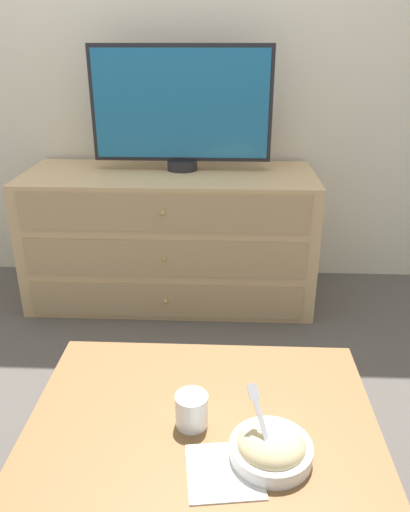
% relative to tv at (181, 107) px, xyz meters
% --- Properties ---
extents(ground_plane, '(12.00, 12.00, 0.00)m').
position_rel_tv_xyz_m(ground_plane, '(-0.18, 0.25, -1.01)').
color(ground_plane, '#56514C').
extents(wall_back, '(12.00, 0.05, 2.60)m').
position_rel_tv_xyz_m(wall_back, '(-0.18, 0.27, 0.29)').
color(wall_back, silver).
rests_on(wall_back, ground_plane).
extents(dresser, '(1.49, 0.60, 0.70)m').
position_rel_tv_xyz_m(dresser, '(-0.06, -0.07, -0.66)').
color(dresser, tan).
rests_on(dresser, ground_plane).
extents(tv, '(0.90, 0.16, 0.61)m').
position_rel_tv_xyz_m(tv, '(0.00, 0.00, 0.00)').
color(tv, '#232328').
rests_on(tv, dresser).
extents(coffee_table, '(0.89, 0.63, 0.44)m').
position_rel_tv_xyz_m(coffee_table, '(0.18, -1.54, -0.64)').
color(coffee_table, olive).
rests_on(coffee_table, ground_plane).
extents(takeout_bowl, '(0.19, 0.19, 0.17)m').
position_rel_tv_xyz_m(takeout_bowl, '(0.34, -1.68, -0.55)').
color(takeout_bowl, silver).
rests_on(takeout_bowl, coffee_table).
extents(drink_cup, '(0.08, 0.08, 0.09)m').
position_rel_tv_xyz_m(drink_cup, '(0.16, -1.58, -0.54)').
color(drink_cup, beige).
rests_on(drink_cup, coffee_table).
extents(napkin, '(0.19, 0.19, 0.00)m').
position_rel_tv_xyz_m(napkin, '(0.24, -1.73, -0.57)').
color(napkin, white).
rests_on(napkin, coffee_table).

